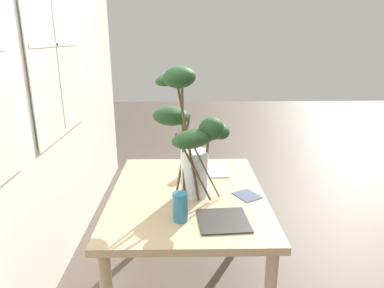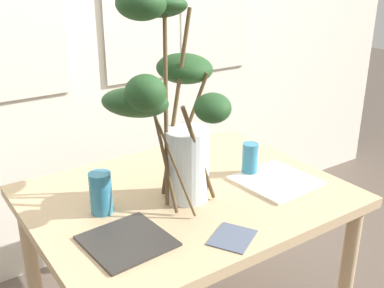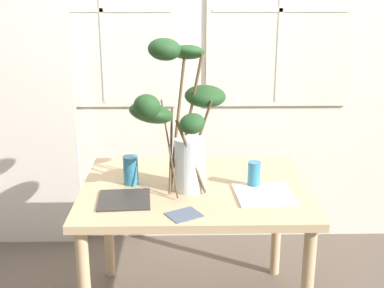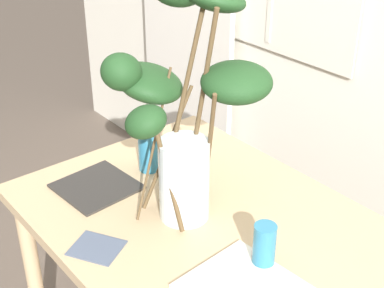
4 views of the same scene
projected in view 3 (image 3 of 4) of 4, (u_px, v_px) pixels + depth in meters
The scene contains 9 objects.
back_wall_with_windows at pixel (191, 29), 3.28m from camera, with size 4.59×0.14×2.86m.
curtain_sheer_side at pixel (17, 76), 3.23m from camera, with size 0.70×0.03×2.32m, color silver.
dining_table at pixel (194, 203), 2.62m from camera, with size 1.13×0.89×0.74m.
vase_with_branches at pixel (180, 117), 2.48m from camera, with size 0.52×0.48×0.74m.
drinking_glass_blue_left at pixel (131, 170), 2.60m from camera, with size 0.08×0.08×0.15m, color teal.
drinking_glass_blue_right at pixel (254, 174), 2.57m from camera, with size 0.06×0.06×0.13m, color teal.
plate_square_left at pixel (124, 200), 2.42m from camera, with size 0.24×0.24×0.01m, color #2D2B28.
plate_square_right at pixel (264, 194), 2.48m from camera, with size 0.28×0.28×0.01m, color silver.
napkin_folded at pixel (184, 215), 2.27m from camera, with size 0.14×0.12×0.00m, color #4C566B.
Camera 3 is at (-0.06, -2.41, 1.72)m, focal length 48.06 mm.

